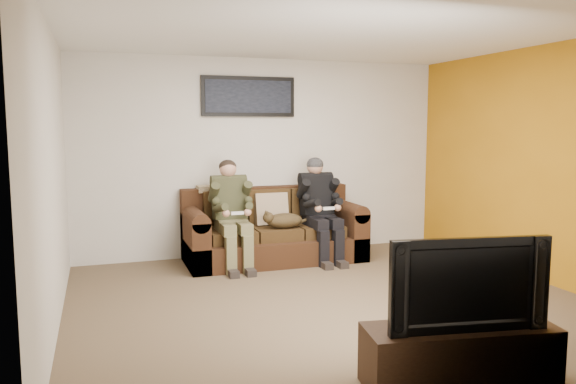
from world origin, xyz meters
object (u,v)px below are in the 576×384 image
object	(u,v)px
sofa	(272,233)
cat	(283,220)
framed_poster	(249,97)
tv_stand	(459,356)
television	(462,281)
person_left	(231,207)
person_right	(320,203)

from	to	relation	value
sofa	cat	distance (m)	0.33
cat	framed_poster	distance (m)	1.70
cat	tv_stand	distance (m)	3.55
cat	television	distance (m)	3.53
person_left	sofa	bearing A→B (deg)	18.02
sofa	person_left	bearing A→B (deg)	-161.98
person_left	framed_poster	bearing A→B (deg)	56.62
person_right	cat	bearing A→B (deg)	-172.86
sofa	cat	size ratio (longest dim) A/B	3.41
sofa	television	bearing A→B (deg)	-87.86
person_right	framed_poster	bearing A→B (deg)	143.61
person_right	cat	size ratio (longest dim) A/B	1.99
person_left	cat	bearing A→B (deg)	-5.70
person_left	cat	world-z (taller)	person_left
person_left	tv_stand	size ratio (longest dim) A/B	1.02
person_right	television	xyz separation A→B (m)	(-0.44, -3.59, -0.03)
tv_stand	television	bearing A→B (deg)	9.17
person_right	person_left	bearing A→B (deg)	-179.98
cat	tv_stand	bearing A→B (deg)	-88.74
sofa	tv_stand	distance (m)	3.79
sofa	television	distance (m)	3.80
person_left	person_right	bearing A→B (deg)	0.02
sofa	person_right	world-z (taller)	person_right
person_left	person_right	world-z (taller)	person_right
sofa	cat	xyz separation A→B (m)	(0.06, -0.25, 0.20)
person_left	television	bearing A→B (deg)	-78.67
framed_poster	tv_stand	distance (m)	4.59
person_left	television	world-z (taller)	person_left
person_right	framed_poster	distance (m)	1.67
cat	television	xyz separation A→B (m)	(0.08, -3.53, 0.16)
framed_poster	cat	bearing A→B (deg)	-67.56
tv_stand	television	size ratio (longest dim) A/B	1.19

